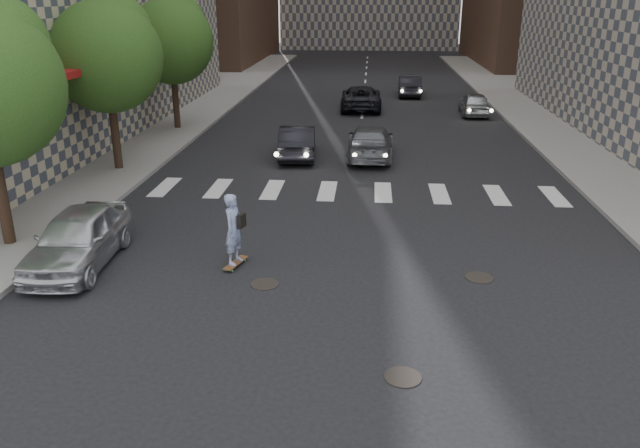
# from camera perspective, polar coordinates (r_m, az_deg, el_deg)

# --- Properties ---
(ground) EXTENTS (160.00, 160.00, 0.00)m
(ground) POSITION_cam_1_polar(r_m,az_deg,el_deg) (14.13, 2.22, -7.94)
(ground) COLOR black
(ground) RESTS_ON ground
(sidewalk_left) EXTENTS (13.00, 80.00, 0.15)m
(sidewalk_left) POSITION_cam_1_polar(r_m,az_deg,el_deg) (36.33, -20.04, 8.63)
(sidewalk_left) COLOR gray
(sidewalk_left) RESTS_ON ground
(tree_b) EXTENTS (4.20, 4.20, 6.60)m
(tree_b) POSITION_cam_1_polar(r_m,az_deg,el_deg) (25.66, -18.78, 14.74)
(tree_b) COLOR #382619
(tree_b) RESTS_ON sidewalk_left
(tree_c) EXTENTS (4.20, 4.20, 6.60)m
(tree_c) POSITION_cam_1_polar(r_m,az_deg,el_deg) (33.16, -13.35, 16.28)
(tree_c) COLOR #382619
(tree_c) RESTS_ON sidewalk_left
(manhole_a) EXTENTS (0.70, 0.70, 0.02)m
(manhole_a) POSITION_cam_1_polar(r_m,az_deg,el_deg) (12.00, 7.58, -13.70)
(manhole_a) COLOR black
(manhole_a) RESTS_ON ground
(manhole_b) EXTENTS (0.70, 0.70, 0.02)m
(manhole_b) POSITION_cam_1_polar(r_m,az_deg,el_deg) (15.39, -5.08, -5.49)
(manhole_b) COLOR black
(manhole_b) RESTS_ON ground
(manhole_c) EXTENTS (0.70, 0.70, 0.02)m
(manhole_c) POSITION_cam_1_polar(r_m,az_deg,el_deg) (16.16, 14.35, -4.76)
(manhole_c) COLOR black
(manhole_c) RESTS_ON ground
(skateboarder) EXTENTS (0.62, 1.02, 1.97)m
(skateboarder) POSITION_cam_1_polar(r_m,az_deg,el_deg) (16.08, -7.86, -0.47)
(skateboarder) COLOR brown
(skateboarder) RESTS_ON ground
(silver_sedan) EXTENTS (1.94, 4.43, 1.48)m
(silver_sedan) POSITION_cam_1_polar(r_m,az_deg,el_deg) (17.31, -21.26, -1.22)
(silver_sedan) COLOR silver
(silver_sedan) RESTS_ON ground
(traffic_car_a) EXTENTS (1.82, 4.36, 1.40)m
(traffic_car_a) POSITION_cam_1_polar(r_m,az_deg,el_deg) (27.15, -2.07, 7.58)
(traffic_car_a) COLOR black
(traffic_car_a) RESTS_ON ground
(traffic_car_b) EXTENTS (2.08, 4.81, 1.38)m
(traffic_car_b) POSITION_cam_1_polar(r_m,az_deg,el_deg) (27.11, 4.62, 7.48)
(traffic_car_b) COLOR #5C5E64
(traffic_car_b) RESTS_ON ground
(traffic_car_c) EXTENTS (2.45, 5.18, 1.43)m
(traffic_car_c) POSITION_cam_1_polar(r_m,az_deg,el_deg) (38.91, 3.78, 11.46)
(traffic_car_c) COLOR black
(traffic_car_c) RESTS_ON ground
(traffic_car_d) EXTENTS (1.72, 3.97, 1.33)m
(traffic_car_d) POSITION_cam_1_polar(r_m,az_deg,el_deg) (38.03, 13.93, 10.64)
(traffic_car_d) COLOR #AEB1B6
(traffic_car_d) RESTS_ON ground
(traffic_car_e) EXTENTS (1.58, 4.31, 1.41)m
(traffic_car_e) POSITION_cam_1_polar(r_m,az_deg,el_deg) (44.57, 8.19, 12.42)
(traffic_car_e) COLOR black
(traffic_car_e) RESTS_ON ground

